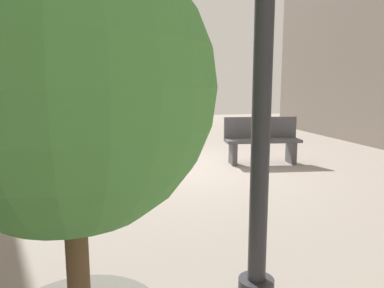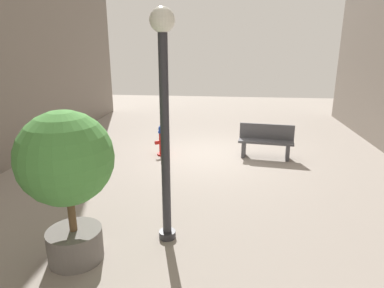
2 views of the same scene
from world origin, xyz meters
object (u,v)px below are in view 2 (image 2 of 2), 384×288
object	(u,v)px
bench_near	(266,141)
street_lamp	(164,104)
fire_hydrant	(162,140)
planter_tree	(67,169)

from	to	relation	value
bench_near	street_lamp	bearing A→B (deg)	65.52
fire_hydrant	street_lamp	distance (m)	4.80
fire_hydrant	bench_near	world-z (taller)	bench_near
bench_near	planter_tree	world-z (taller)	planter_tree
planter_tree	street_lamp	world-z (taller)	street_lamp
fire_hydrant	bench_near	size ratio (longest dim) A/B	0.57
fire_hydrant	planter_tree	xyz separation A→B (m)	(0.31, 5.06, 1.00)
fire_hydrant	bench_near	bearing A→B (deg)	-177.38
street_lamp	fire_hydrant	bearing A→B (deg)	-77.58
bench_near	street_lamp	distance (m)	5.23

